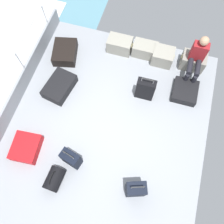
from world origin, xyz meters
The scene contains 16 objects.
ground_plane centered at (0.00, 0.00, -0.03)m, with size 4.40×5.20×0.06m, color gray.
gunwale_port centered at (-2.17, 0.00, 0.23)m, with size 0.06×5.20×0.45m, color gray.
railing_port centered at (-2.17, 0.00, 0.78)m, with size 0.04×4.20×1.02m.
cargo_crate_0 centered at (-0.30, 2.15, 0.19)m, with size 0.64×0.40×0.37m.
cargo_crate_1 centered at (0.35, 2.20, 0.17)m, with size 0.64×0.38×0.35m.
cargo_crate_2 centered at (0.82, 2.10, 0.19)m, with size 0.54×0.44×0.38m.
cargo_crate_3 centered at (1.55, 2.16, 0.20)m, with size 0.61×0.38×0.41m.
passenger_seated centered at (1.55, 1.98, 0.59)m, with size 0.34×0.66×1.11m.
suitcase_0 centered at (0.61, 1.01, 0.32)m, with size 0.42×0.20×0.76m.
suitcase_1 centered at (-1.35, 0.63, 0.12)m, with size 0.67×0.88×0.25m.
suitcase_2 centered at (1.52, 1.34, 0.10)m, with size 0.57×0.62×0.20m.
suitcase_3 centered at (-1.57, 1.58, 0.13)m, with size 0.71×0.83×0.27m.
suitcase_4 centered at (-0.46, -0.93, 0.27)m, with size 0.42×0.31×0.68m.
suitcase_5 centered at (-1.50, -0.95, 0.12)m, with size 0.60×0.66×0.23m.
suitcase_6 centered at (0.93, -1.14, 0.31)m, with size 0.42×0.34×0.79m.
duffel_bag centered at (-0.67, -1.39, 0.16)m, with size 0.34×0.48×0.45m.
Camera 1 is at (0.61, -1.63, 5.00)m, focal length 37.66 mm.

